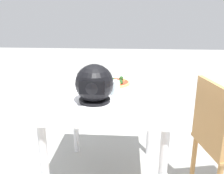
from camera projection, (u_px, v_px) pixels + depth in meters
dining_table at (109, 107)px, 1.79m from camera, size 0.82×0.98×0.76m
pizza_plate at (115, 85)px, 1.96m from camera, size 0.28×0.28×0.01m
pizza at (116, 82)px, 1.95m from camera, size 0.23×0.23×0.05m
motorcycle_helmet at (94, 84)px, 1.58m from camera, size 0.25×0.25×0.25m
drinking_glass at (115, 88)px, 1.74m from camera, size 0.07×0.07×0.10m
chair_side at (220, 138)px, 1.66m from camera, size 0.47×0.47×0.90m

